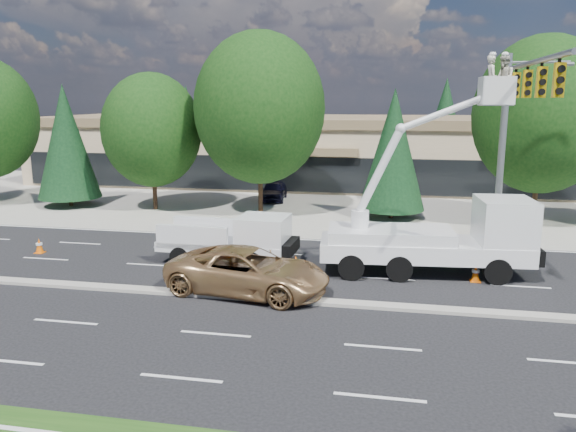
% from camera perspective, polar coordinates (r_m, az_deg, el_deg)
% --- Properties ---
extents(ground, '(140.00, 140.00, 0.00)m').
position_cam_1_polar(ground, '(20.33, -4.54, -8.32)').
color(ground, black).
rests_on(ground, ground).
extents(concrete_apron, '(140.00, 22.00, 0.01)m').
position_cam_1_polar(concrete_apron, '(39.36, 3.18, 1.56)').
color(concrete_apron, gray).
rests_on(concrete_apron, ground).
extents(road_median, '(120.00, 0.55, 0.12)m').
position_cam_1_polar(road_median, '(20.31, -4.54, -8.16)').
color(road_median, gray).
rests_on(road_median, ground).
extents(strip_mall, '(50.40, 15.40, 5.50)m').
position_cam_1_polar(strip_mall, '(48.81, 4.81, 6.87)').
color(strip_mall, tan).
rests_on(strip_mall, ground).
extents(tree_front_b, '(4.03, 4.03, 7.95)m').
position_cam_1_polar(tree_front_b, '(39.62, -21.60, 7.04)').
color(tree_front_b, '#332114').
rests_on(tree_front_b, ground).
extents(tree_front_c, '(6.23, 6.23, 8.65)m').
position_cam_1_polar(tree_front_c, '(36.72, -13.67, 8.47)').
color(tree_front_c, '#332114').
rests_on(tree_front_c, ground).
extents(tree_front_d, '(7.93, 7.93, 11.00)m').
position_cam_1_polar(tree_front_d, '(34.38, -2.90, 10.88)').
color(tree_front_d, '#332114').
rests_on(tree_front_d, ground).
extents(tree_front_e, '(3.87, 3.87, 7.62)m').
position_cam_1_polar(tree_front_e, '(33.51, 10.64, 6.64)').
color(tree_front_e, '#332114').
rests_on(tree_front_e, ground).
extents(tree_front_f, '(7.54, 7.54, 10.47)m').
position_cam_1_polar(tree_front_f, '(34.31, 24.44, 9.33)').
color(tree_front_f, '#332114').
rests_on(tree_front_f, ground).
extents(tree_back_a, '(4.32, 4.32, 8.51)m').
position_cam_1_polar(tree_back_a, '(64.72, -10.23, 9.46)').
color(tree_back_a, '#332114').
rests_on(tree_back_a, ground).
extents(tree_back_b, '(5.54, 5.54, 10.92)m').
position_cam_1_polar(tree_back_b, '(61.09, 2.30, 10.73)').
color(tree_back_b, '#332114').
rests_on(tree_back_b, ground).
extents(tree_back_c, '(4.63, 4.63, 9.12)m').
position_cam_1_polar(tree_back_c, '(60.62, 15.67, 9.38)').
color(tree_back_c, '#332114').
rests_on(tree_back_c, ground).
extents(tree_back_d, '(5.82, 5.82, 11.46)m').
position_cam_1_polar(tree_back_d, '(62.70, 26.88, 9.78)').
color(tree_back_d, '#332114').
rests_on(tree_back_d, ground).
extents(signal_mast, '(2.76, 10.16, 9.00)m').
position_cam_1_polar(signal_mast, '(25.91, 21.99, 8.91)').
color(signal_mast, gray).
rests_on(signal_mast, ground).
extents(utility_pickup, '(5.66, 2.41, 2.14)m').
position_cam_1_polar(utility_pickup, '(24.33, -5.57, -2.78)').
color(utility_pickup, white).
rests_on(utility_pickup, ground).
extents(bucket_truck, '(8.44, 3.27, 8.71)m').
position_cam_1_polar(bucket_truck, '(23.31, 15.54, -1.27)').
color(bucket_truck, white).
rests_on(bucket_truck, ground).
extents(traffic_cone_a, '(0.40, 0.40, 0.70)m').
position_cam_1_polar(traffic_cone_a, '(28.38, -23.95, -2.77)').
color(traffic_cone_a, '#EF6107').
rests_on(traffic_cone_a, ground).
extents(traffic_cone_b, '(0.40, 0.40, 0.70)m').
position_cam_1_polar(traffic_cone_b, '(24.56, -6.62, -3.97)').
color(traffic_cone_b, '#EF6107').
rests_on(traffic_cone_b, ground).
extents(traffic_cone_c, '(0.40, 0.40, 0.70)m').
position_cam_1_polar(traffic_cone_c, '(23.11, 0.78, -4.90)').
color(traffic_cone_c, '#EF6107').
rests_on(traffic_cone_c, ground).
extents(traffic_cone_d, '(0.40, 0.40, 0.70)m').
position_cam_1_polar(traffic_cone_d, '(23.13, 18.52, -5.52)').
color(traffic_cone_d, '#EF6107').
rests_on(traffic_cone_d, ground).
extents(minivan, '(6.30, 3.60, 1.66)m').
position_cam_1_polar(minivan, '(20.61, -4.07, -5.60)').
color(minivan, tan).
rests_on(minivan, ground).
extents(parked_car_west, '(2.00, 4.17, 1.38)m').
position_cam_1_polar(parked_car_west, '(39.43, -1.46, 2.60)').
color(parked_car_west, black).
rests_on(parked_car_west, ground).
extents(parked_car_east, '(2.49, 4.69, 1.47)m').
position_cam_1_polar(parked_car_east, '(39.89, 9.69, 2.61)').
color(parked_car_east, black).
rests_on(parked_car_east, ground).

